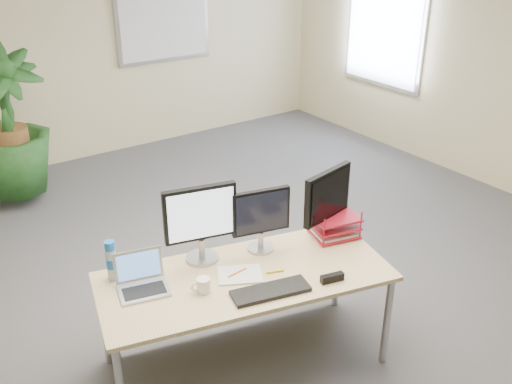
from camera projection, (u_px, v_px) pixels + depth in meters
floor at (270, 317)px, 4.39m from camera, size 8.00×8.00×0.00m
back_wall at (72, 51)px, 6.76m from camera, size 7.00×0.04×2.70m
whiteboard at (164, 24)px, 7.26m from camera, size 1.30×0.04×0.95m
window at (385, 25)px, 7.21m from camera, size 0.04×1.30×1.55m
desk at (240, 285)px, 3.80m from camera, size 2.00×1.20×0.72m
floor_plant at (8, 137)px, 5.83m from camera, size 0.96×0.96×1.50m
monitor_left at (201, 219)px, 3.68m from camera, size 0.48×0.22×0.54m
monitor_right at (261, 216)px, 3.82m from camera, size 0.40×0.18×0.45m
monitor_dark at (327, 200)px, 3.95m from camera, size 0.46×0.21×0.52m
laptop at (142, 279)px, 3.50m from camera, size 0.35×0.33×0.22m
keyboard at (271, 291)px, 3.47m from camera, size 0.51×0.27×0.03m
coffee_mug at (203, 285)px, 3.46m from camera, size 0.12×0.08×0.09m
spiral_notebook at (240, 275)px, 3.64m from camera, size 0.35×0.32×0.01m
orange_pen at (237, 273)px, 3.64m from camera, size 0.15×0.03×0.01m
yellow_highlighter at (275, 271)px, 3.67m from camera, size 0.12×0.06×0.02m
water_bottle at (112, 261)px, 3.56m from camera, size 0.07×0.07×0.27m
letter_tray at (335, 228)px, 4.06m from camera, size 0.37×0.31×0.15m
stapler at (332, 278)px, 3.57m from camera, size 0.16×0.08×0.05m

